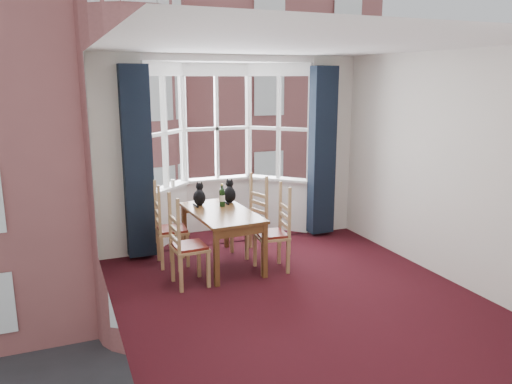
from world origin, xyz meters
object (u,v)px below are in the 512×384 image
chair_right_far (254,221)px  wine_bottle (222,197)px  cat_right (229,193)px  dining_table (222,218)px  cat_left (199,196)px  candle_tall (173,183)px  chair_right_near (278,235)px  chair_left_near (182,249)px  chair_left_far (165,231)px

chair_right_far → wine_bottle: wine_bottle is taller
chair_right_far → cat_right: 0.53m
wine_bottle → dining_table: bearing=-110.6°
cat_left → candle_tall: cat_left is taller
cat_left → cat_right: cat_right is taller
chair_right_near → cat_left: cat_left is taller
dining_table → chair_left_near: bearing=-143.3°
chair_left_far → cat_left: size_ratio=2.81×
candle_tall → cat_right: bearing=-50.8°
wine_bottle → candle_tall: size_ratio=2.97×
chair_left_near → chair_left_far: (-0.04, 0.78, 0.00)m
chair_left_near → chair_right_near: same height
cat_left → wine_bottle: size_ratio=1.04×
dining_table → wine_bottle: 0.34m
chair_left_far → chair_right_near: bearing=-28.3°
chair_left_near → chair_right_far: bearing=32.5°
cat_right → wine_bottle: 0.26m
chair_right_near → chair_right_far: same height
chair_left_near → cat_left: (0.48, 0.93, 0.40)m
chair_right_near → cat_right: size_ratio=2.72×
chair_right_near → wine_bottle: wine_bottle is taller
chair_right_near → wine_bottle: bearing=128.8°
chair_right_far → cat_left: bearing=169.9°
chair_left_near → chair_right_far: size_ratio=1.00×
chair_right_far → wine_bottle: size_ratio=2.92×
chair_right_near → chair_left_far: bearing=151.7°
dining_table → cat_right: 0.55m
cat_left → wine_bottle: cat_left is taller
chair_left_near → dining_table: bearing=36.7°
dining_table → chair_right_far: 0.68m
chair_left_far → chair_right_far: (1.28, 0.01, 0.00)m
chair_left_near → chair_right_near: 1.29m
chair_right_near → candle_tall: size_ratio=8.67×
dining_table → wine_bottle: (0.09, 0.24, 0.23)m
chair_left_near → chair_left_far: bearing=92.9°
wine_bottle → chair_left_near: bearing=-135.8°
cat_left → candle_tall: bearing=103.9°
chair_left_far → cat_left: (0.52, 0.15, 0.40)m
cat_left → candle_tall: (-0.19, 0.78, 0.05)m
chair_left_far → wine_bottle: 0.89m
dining_table → chair_left_far: chair_left_far is taller
candle_tall → chair_left_near: bearing=-99.8°
cat_left → candle_tall: size_ratio=3.09×
chair_left_near → candle_tall: bearing=80.2°
chair_left_near → cat_right: bearing=45.0°
chair_left_near → cat_left: bearing=62.4°
dining_table → chair_right_far: size_ratio=1.55×
cat_left → cat_right: size_ratio=0.97×
cat_right → candle_tall: bearing=129.2°
chair_right_near → cat_left: size_ratio=2.81×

